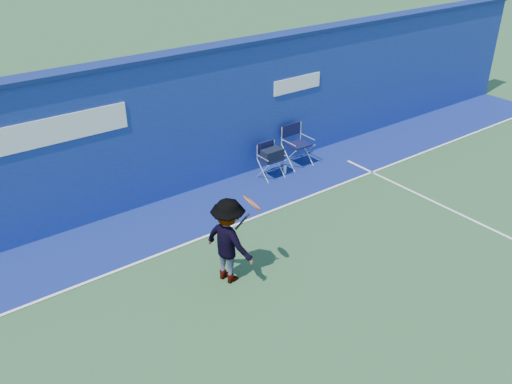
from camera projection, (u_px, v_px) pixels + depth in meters
ground at (326, 325)px, 8.30m from camera, size 80.00×80.00×0.00m
stadium_wall at (158, 129)px, 11.22m from camera, size 24.00×0.50×3.08m
out_of_bounds_strip at (190, 215)px, 11.19m from camera, size 24.00×1.80×0.01m
court_lines at (300, 304)px, 8.71m from camera, size 24.00×12.00×0.01m
directors_chair_left at (271, 163)px, 12.55m from camera, size 0.49×0.46×0.83m
directors_chair_right at (297, 153)px, 13.15m from camera, size 0.60×0.54×1.00m
water_bottle at (285, 170)px, 12.81m from camera, size 0.07×0.07×0.22m
tennis_player at (229, 241)px, 8.96m from camera, size 0.97×1.09×1.55m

